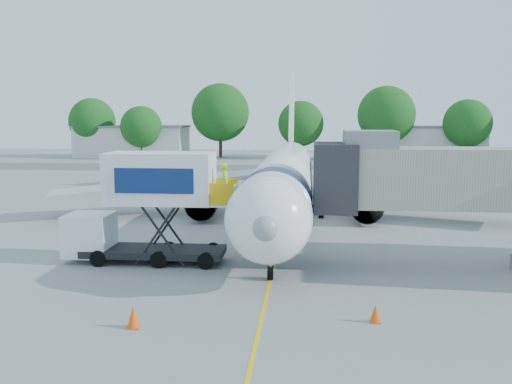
# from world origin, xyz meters

# --- Properties ---
(ground) EXTENTS (160.00, 160.00, 0.00)m
(ground) POSITION_xyz_m (0.00, 0.00, 0.00)
(ground) COLOR gray
(ground) RESTS_ON ground
(guidance_line) EXTENTS (0.15, 70.00, 0.01)m
(guidance_line) POSITION_xyz_m (0.00, 0.00, 0.01)
(guidance_line) COLOR yellow
(guidance_line) RESTS_ON ground
(taxiway_strip) EXTENTS (120.00, 10.00, 0.01)m
(taxiway_strip) POSITION_xyz_m (0.00, 42.00, 0.00)
(taxiway_strip) COLOR #59595B
(taxiway_strip) RESTS_ON ground
(aircraft) EXTENTS (34.17, 37.73, 11.35)m
(aircraft) POSITION_xyz_m (0.00, 4.12, 2.95)
(aircraft) COLOR white
(aircraft) RESTS_ON ground
(jet_bridge) EXTENTS (13.90, 3.20, 6.60)m
(jet_bridge) POSITION_xyz_m (7.99, -7.00, 4.34)
(jet_bridge) COLOR #A2988A
(jet_bridge) RESTS_ON ground
(catering_hiloader) EXTENTS (8.50, 2.44, 5.50)m
(catering_hiloader) POSITION_xyz_m (-6.26, -7.00, 2.76)
(catering_hiloader) COLOR black
(catering_hiloader) RESTS_ON ground
(ground_tug) EXTENTS (3.64, 2.08, 1.40)m
(ground_tug) POSITION_xyz_m (-1.83, -17.78, 0.74)
(ground_tug) COLOR silver
(ground_tug) RESTS_ON ground
(safety_cone_a) EXTENTS (0.42, 0.42, 0.67)m
(safety_cone_a) POSITION_xyz_m (4.08, -14.42, 0.32)
(safety_cone_a) COLOR #E74E0C
(safety_cone_a) RESTS_ON ground
(safety_cone_b) EXTENTS (0.48, 0.48, 0.77)m
(safety_cone_b) POSITION_xyz_m (-4.37, -15.71, 0.37)
(safety_cone_b) COLOR #E74E0C
(safety_cone_b) RESTS_ON ground
(outbuilding_left) EXTENTS (18.40, 8.40, 5.30)m
(outbuilding_left) POSITION_xyz_m (-28.00, 60.00, 2.66)
(outbuilding_left) COLOR silver
(outbuilding_left) RESTS_ON ground
(outbuilding_right) EXTENTS (16.40, 7.40, 5.30)m
(outbuilding_right) POSITION_xyz_m (22.00, 62.00, 2.66)
(outbuilding_right) COLOR silver
(outbuilding_right) RESTS_ON ground
(tree_a) EXTENTS (7.73, 7.73, 9.85)m
(tree_a) POSITION_xyz_m (-34.50, 58.91, 5.98)
(tree_a) COLOR #382314
(tree_a) RESTS_ON ground
(tree_b) EXTENTS (6.68, 6.68, 8.52)m
(tree_b) POSITION_xyz_m (-25.32, 56.24, 5.17)
(tree_b) COLOR #382314
(tree_b) RESTS_ON ground
(tree_c) EXTENTS (9.64, 9.64, 12.30)m
(tree_c) POSITION_xyz_m (-13.05, 60.60, 7.47)
(tree_c) COLOR #382314
(tree_c) RESTS_ON ground
(tree_d) EXTENTS (7.34, 7.34, 9.36)m
(tree_d) POSITION_xyz_m (0.39, 58.68, 5.68)
(tree_d) COLOR #382314
(tree_d) RESTS_ON ground
(tree_e) EXTENTS (9.18, 9.18, 11.70)m
(tree_e) POSITION_xyz_m (13.98, 58.93, 7.10)
(tree_e) COLOR #382314
(tree_e) RESTS_ON ground
(tree_f) EXTENTS (7.47, 7.47, 9.53)m
(tree_f) POSITION_xyz_m (26.32, 57.80, 5.78)
(tree_f) COLOR #382314
(tree_f) RESTS_ON ground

